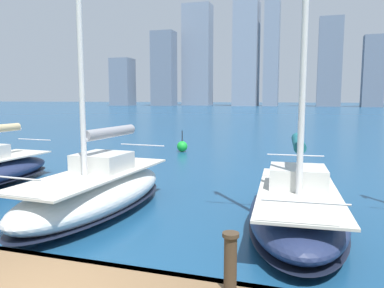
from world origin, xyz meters
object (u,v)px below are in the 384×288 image
at_px(mooring_post, 230,260).
at_px(sailboat_grey, 96,189).
at_px(sailboat_teal, 297,206).
at_px(channel_buoy, 182,146).

bearing_deg(mooring_post, sailboat_grey, -41.06).
relative_size(sailboat_teal, mooring_post, 10.11).
bearing_deg(channel_buoy, sailboat_teal, 120.72).
distance_m(sailboat_grey, mooring_post, 6.77).
bearing_deg(sailboat_grey, sailboat_teal, -176.50).
xyz_separation_m(sailboat_teal, sailboat_grey, (5.95, 0.36, 0.11)).
bearing_deg(channel_buoy, mooring_post, 111.14).
height_order(sailboat_teal, channel_buoy, sailboat_teal).
relative_size(sailboat_teal, sailboat_grey, 0.73).
bearing_deg(sailboat_teal, mooring_post, 79.94).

